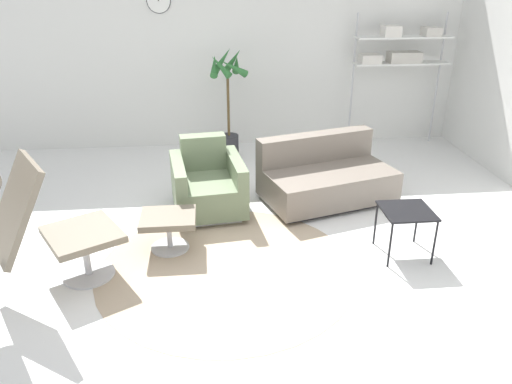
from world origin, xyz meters
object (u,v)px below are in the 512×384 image
side_table (407,215)px  shelf_unit (400,50)px  couch_low (325,178)px  potted_plant (228,105)px  ottoman (168,224)px  armchair_red (208,186)px  lounge_chair (30,210)px

side_table → shelf_unit: shelf_unit is taller
side_table → couch_low: bearing=109.9°
couch_low → shelf_unit: size_ratio=0.85×
side_table → potted_plant: bearing=117.8°
ottoman → shelf_unit: 4.25m
armchair_red → shelf_unit: 3.50m
armchair_red → side_table: (1.78, -1.10, 0.12)m
ottoman → armchair_red: 0.87m
ottoman → armchair_red: (0.37, 0.79, 0.02)m
lounge_chair → side_table: size_ratio=2.71×
armchair_red → shelf_unit: shelf_unit is taller
couch_low → potted_plant: bearing=-73.0°
ottoman → couch_low: size_ratio=0.32×
armchair_red → potted_plant: 1.78m
lounge_chair → side_table: (3.13, 0.26, -0.33)m
armchair_red → couch_low: 1.34m
ottoman → shelf_unit: (3.08, 2.71, 1.12)m
lounge_chair → armchair_red: lounge_chair is taller
couch_low → potted_plant: 1.91m
lounge_chair → ottoman: size_ratio=2.43×
couch_low → potted_plant: potted_plant is taller
lounge_chair → ottoman: bearing=90.0°
armchair_red → potted_plant: size_ratio=0.62×
ottoman → armchair_red: bearing=64.7°
lounge_chair → potted_plant: potted_plant is taller
lounge_chair → ottoman: 1.23m
ottoman → potted_plant: bearing=74.7°
side_table → ottoman: bearing=171.8°
lounge_chair → potted_plant: size_ratio=0.83×
couch_low → lounge_chair: bearing=13.0°
couch_low → potted_plant: (-1.02, 1.54, 0.47)m
ottoman → lounge_chair: bearing=-149.8°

